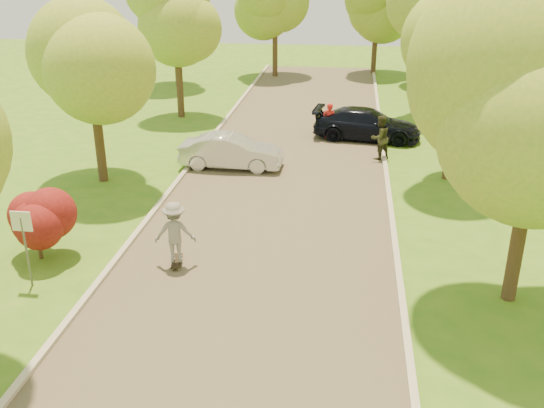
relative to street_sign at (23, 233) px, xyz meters
The scene contains 18 objects.
ground 7.22m from the street_sign, 34.59° to the right, with size 100.00×100.00×0.00m, color #39701A.
road 7.22m from the street_sign, 34.59° to the left, with size 8.00×60.00×0.01m, color #4C4438.
curb_left 4.62m from the street_sign, 66.37° to the left, with size 0.18×60.00×0.12m, color #B2AD9E.
curb_right 10.74m from the street_sign, 22.10° to the left, with size 0.18×60.00×0.12m, color #B2AD9E.
street_sign is the anchor object (origin of this frame).
red_shrub 1.65m from the street_sign, 108.43° to the left, with size 1.70×1.70×1.95m.
tree_l_midb 8.61m from the street_sign, 97.22° to the left, with size 4.30×4.20×6.62m.
tree_l_far 18.43m from the street_sign, 91.87° to the left, with size 4.92×4.80×7.79m.
tree_r_midb 16.27m from the street_sign, 38.90° to the left, with size 4.51×4.40×7.01m.
tree_r_far 24.25m from the street_sign, 56.91° to the left, with size 5.33×5.20×8.34m.
tree_bg_a 26.44m from the street_sign, 96.53° to the left, with size 5.12×5.00×7.72m.
tree_bg_c 30.35m from the street_sign, 84.26° to the left, with size 4.92×4.80×7.33m.
silver_sedan 10.77m from the street_sign, 70.98° to the left, with size 1.47×4.21×1.39m, color silver.
dark_sedan 17.60m from the street_sign, 58.82° to the left, with size 2.05×5.05×1.47m, color black.
longboard 4.19m from the street_sign, 25.14° to the left, with size 0.41×0.96×0.11m.
skateboarder 3.96m from the street_sign, 25.14° to the left, with size 1.17×0.67×1.81m, color gray.
person_striped 16.60m from the street_sign, 63.80° to the left, with size 0.63×0.41×1.73m, color red.
person_olive 15.46m from the street_sign, 51.58° to the left, with size 0.93×0.73×1.92m, color #2D2F1C.
Camera 1 is at (2.48, -9.26, 8.36)m, focal length 40.00 mm.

